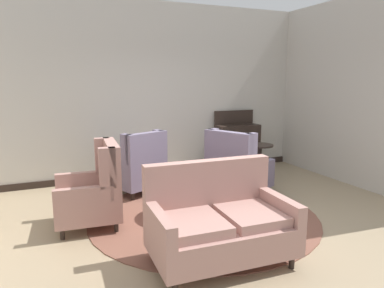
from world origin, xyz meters
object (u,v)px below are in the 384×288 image
at_px(porcelain_vase, 180,176).
at_px(armchair_back_corner, 236,169).
at_px(armchair_far_left, 94,191).
at_px(armchair_near_window, 137,167).
at_px(settee, 219,223).
at_px(side_table, 260,161).
at_px(sideboard, 237,144).
at_px(coffee_table, 185,191).

distance_m(porcelain_vase, armchair_back_corner, 1.25).
distance_m(armchair_far_left, armchair_near_window, 1.39).
xyz_separation_m(settee, armchair_far_left, (-1.07, 1.48, 0.04)).
distance_m(side_table, sideboard, 1.10).
bearing_deg(coffee_table, porcelain_vase, 160.73).
distance_m(porcelain_vase, armchair_far_left, 1.16).
bearing_deg(coffee_table, armchair_back_corner, 23.47).
bearing_deg(side_table, porcelain_vase, -155.31).
relative_size(porcelain_vase, armchair_back_corner, 0.28).
bearing_deg(porcelain_vase, coffee_table, -19.27).
bearing_deg(settee, side_table, 50.30).
bearing_deg(settee, armchair_far_left, 127.94).
bearing_deg(armchair_near_window, armchair_back_corner, 128.63).
distance_m(coffee_table, settee, 1.31).
bearing_deg(armchair_near_window, coffee_table, 82.73).
relative_size(coffee_table, armchair_back_corner, 0.71).
height_order(porcelain_vase, side_table, porcelain_vase).
height_order(coffee_table, armchair_back_corner, armchair_back_corner).
xyz_separation_m(coffee_table, armchair_far_left, (-1.20, 0.18, 0.09)).
bearing_deg(porcelain_vase, armchair_back_corner, 21.49).
bearing_deg(armchair_back_corner, sideboard, -56.02).
height_order(armchair_back_corner, side_table, armchair_back_corner).
bearing_deg(side_table, sideboard, 81.41).
bearing_deg(armchair_near_window, armchair_far_left, 29.26).
distance_m(coffee_table, porcelain_vase, 0.23).
xyz_separation_m(side_table, sideboard, (0.16, 1.09, 0.10)).
height_order(porcelain_vase, armchair_far_left, armchair_far_left).
xyz_separation_m(coffee_table, armchair_back_corner, (1.10, 0.48, 0.09)).
bearing_deg(armchair_back_corner, side_table, -85.94).
distance_m(settee, armchair_near_window, 2.58).
height_order(armchair_back_corner, armchair_far_left, armchair_back_corner).
xyz_separation_m(armchair_back_corner, armchair_near_window, (-1.44, 0.80, -0.01)).
bearing_deg(sideboard, armchair_near_window, -163.30).
xyz_separation_m(coffee_table, armchair_near_window, (-0.35, 1.27, 0.08)).
height_order(side_table, sideboard, sideboard).
bearing_deg(armchair_far_left, settee, 40.28).
bearing_deg(armchair_far_left, armchair_back_corner, 101.71).
bearing_deg(armchair_far_left, sideboard, 123.74).
bearing_deg(sideboard, settee, -122.89).
xyz_separation_m(armchair_back_corner, side_table, (0.72, 0.41, -0.01)).
bearing_deg(porcelain_vase, settee, -93.27).
height_order(coffee_table, armchair_near_window, armchair_near_window).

